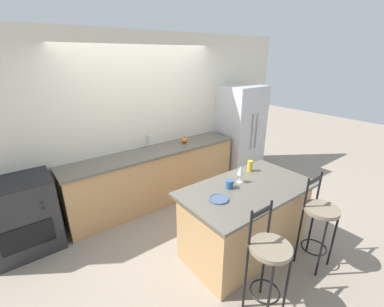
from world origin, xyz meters
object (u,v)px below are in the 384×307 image
Objects in this scene: bar_stool_near at (268,259)px; bar_stool_far at (319,219)px; refrigerator at (240,132)px; tumbler_cup at (250,166)px; coffee_mug at (230,184)px; dinner_plate at (219,199)px; pumpkin_decoration at (184,140)px; oven_range at (23,216)px; wine_glass at (240,171)px.

bar_stool_near is 0.96m from bar_stool_far.
bar_stool_near is (-2.10, -2.33, -0.28)m from refrigerator.
bar_stool_far is 7.78× the size of tumbler_cup.
tumbler_cup is (-0.11, 0.95, 0.35)m from bar_stool_far.
bar_stool_far is 9.02× the size of coffee_mug.
pumpkin_decoration reaches higher than dinner_plate.
coffee_mug is 0.57m from tumbler_cup.
refrigerator is 1.86× the size of oven_range.
dinner_plate is 1.75× the size of coffee_mug.
bar_stool_near reaches higher than tumbler_cup.
tumbler_cup is (0.82, 0.29, 0.06)m from dinner_plate.
coffee_mug is (2.01, -1.57, 0.46)m from oven_range.
refrigerator is 1.61× the size of bar_stool_far.
refrigerator reaches higher than pumpkin_decoration.
coffee_mug is (0.30, 0.81, 0.32)m from bar_stool_near.
wine_glass is 1.74× the size of coffee_mug.
refrigerator reaches higher than oven_range.
wine_glass is at bearing 7.59° from coffee_mug.
bar_stool_far is at bearing -83.36° from tumbler_cup.
pumpkin_decoration is at bearing 175.96° from refrigerator.
refrigerator reaches higher than coffee_mug.
wine_glass is (0.50, 0.84, 0.43)m from bar_stool_near.
bar_stool_near reaches higher than dinner_plate.
bar_stool_far is (0.95, 0.03, 0.00)m from bar_stool_near.
wine_glass reaches higher than oven_range.
bar_stool_near and bar_stool_far have the same top height.
refrigerator reaches higher than bar_stool_far.
oven_range is 4.45× the size of dinner_plate.
pumpkin_decoration is at bearing 72.69° from coffee_mug.
bar_stool_far is 1.18m from dinner_plate.
wine_glass is at bearing -137.07° from refrigerator.
oven_range is 3.55m from bar_stool_far.
dinner_plate is at bearing 88.34° from bar_stool_near.
oven_range is 4.47× the size of wine_glass.
bar_stool_near is at bearing -110.00° from coffee_mug.
bar_stool_near is 1.34m from tumbler_cup.
bar_stool_near is at bearing -132.00° from refrigerator.
refrigerator reaches higher than bar_stool_near.
bar_stool_far is 5.16× the size of dinner_plate.
bar_stool_far is at bearing -116.50° from refrigerator.
bar_stool_far reaches higher than wine_glass.
oven_range is at bearing 138.62° from bar_stool_far.
tumbler_cup reaches higher than coffee_mug.
wine_glass is 1.50× the size of tumbler_cup.
oven_range is at bearing 151.33° from tumbler_cup.
refrigerator is at bearing 47.02° from tumbler_cup.
wine_glass is at bearing -100.77° from pumpkin_decoration.
coffee_mug is at bearing -172.41° from wine_glass.
coffee_mug reaches higher than dinner_plate.
wine_glass is 0.38m from tumbler_cup.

